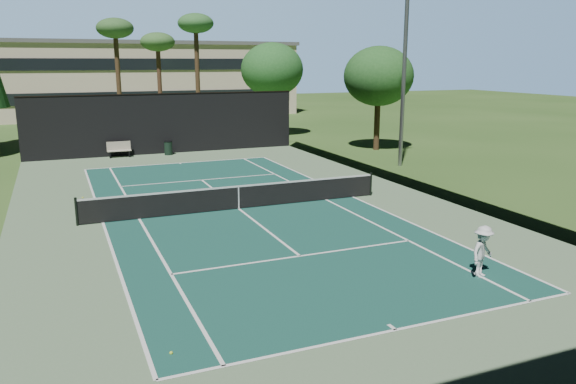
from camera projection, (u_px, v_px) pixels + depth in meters
name	position (u px, v px, depth m)	size (l,w,h in m)	color
ground	(239.00, 209.00, 23.66)	(160.00, 160.00, 0.00)	#335720
apron_slab	(239.00, 209.00, 23.66)	(18.00, 32.00, 0.01)	#607F59
court_surface	(239.00, 209.00, 23.66)	(10.97, 23.77, 0.01)	#174A3F
court_lines	(239.00, 209.00, 23.66)	(11.07, 23.87, 0.01)	white
tennis_net	(239.00, 196.00, 23.53)	(12.90, 0.10, 1.10)	black
fence	(237.00, 162.00, 23.26)	(18.04, 32.05, 4.03)	black
player	(483.00, 252.00, 16.08)	(0.98, 0.57, 1.52)	silver
tennis_ball_a	(171.00, 353.00, 11.91)	(0.08, 0.08, 0.08)	#CBEB35
tennis_ball_b	(169.00, 195.00, 26.12)	(0.06, 0.06, 0.06)	yellow
tennis_ball_c	(203.00, 199.00, 25.30)	(0.07, 0.07, 0.07)	#BFD02F
tennis_ball_d	(83.00, 198.00, 25.52)	(0.08, 0.08, 0.08)	#E9F136
park_bench	(119.00, 149.00, 36.35)	(1.50, 0.45, 1.02)	beige
trash_bin	(168.00, 148.00, 37.30)	(0.56, 0.56, 0.95)	black
palm_a	(115.00, 33.00, 42.63)	(2.80, 2.80, 9.32)	#4C3520
palm_b	(158.00, 45.00, 45.93)	(2.80, 2.80, 8.42)	#4F3322
palm_c	(196.00, 28.00, 43.89)	(2.80, 2.80, 9.77)	#4A3420
decid_tree_a	(272.00, 70.00, 45.96)	(5.12, 5.12, 7.62)	#42291C
decid_tree_b	(379.00, 76.00, 38.54)	(4.80, 4.80, 7.14)	#4B3420
campus_building	(115.00, 78.00, 64.05)	(40.50, 12.50, 8.30)	beige
light_pole	(405.00, 55.00, 32.08)	(0.90, 0.25, 12.22)	gray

